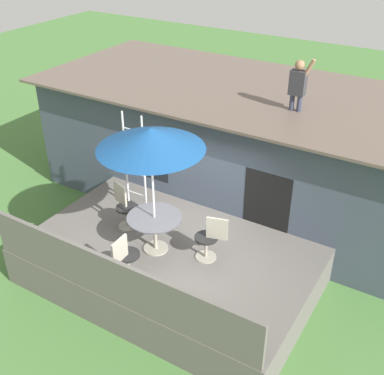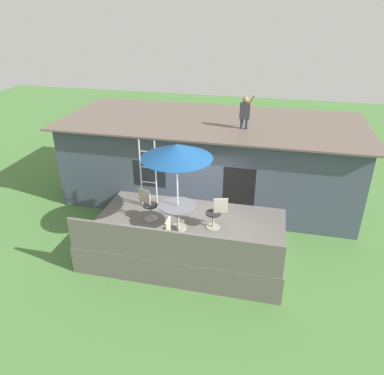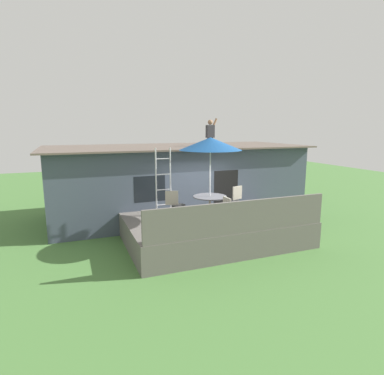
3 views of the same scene
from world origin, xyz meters
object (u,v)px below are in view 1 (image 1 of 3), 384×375
(patio_table, at_px, (155,224))
(step_ladder, at_px, (135,163))
(patio_chair_left, at_px, (125,206))
(patio_chair_near, at_px, (125,257))
(person_figure, at_px, (298,82))
(patio_umbrella, at_px, (151,139))
(patio_chair_right, at_px, (210,238))

(patio_table, relative_size, step_ladder, 0.47)
(patio_chair_left, xyz_separation_m, patio_chair_near, (1.02, -1.29, 0.00))
(patio_table, relative_size, person_figure, 0.94)
(patio_umbrella, height_order, person_figure, person_figure)
(step_ladder, bearing_deg, patio_chair_left, -73.42)
(step_ladder, distance_m, person_figure, 3.71)
(person_figure, distance_m, patio_chair_right, 3.62)
(step_ladder, bearing_deg, patio_chair_near, -58.08)
(patio_chair_right, relative_size, patio_chair_near, 1.00)
(patio_umbrella, relative_size, patio_chair_right, 2.76)
(patio_table, height_order, person_figure, person_figure)
(patio_chair_left, bearing_deg, patio_table, -0.00)
(patio_umbrella, distance_m, patio_chair_right, 2.17)
(patio_chair_near, bearing_deg, patio_chair_left, 36.66)
(person_figure, bearing_deg, step_ladder, -141.16)
(step_ladder, relative_size, patio_chair_left, 2.39)
(person_figure, bearing_deg, patio_table, -114.56)
(step_ladder, xyz_separation_m, person_figure, (2.61, 2.10, 1.59))
(step_ladder, bearing_deg, person_figure, 38.84)
(step_ladder, distance_m, patio_chair_near, 2.39)
(person_figure, xyz_separation_m, patio_chair_near, (-1.39, -4.06, -2.24))
(patio_umbrella, relative_size, step_ladder, 1.15)
(patio_chair_left, distance_m, patio_chair_near, 1.64)
(patio_umbrella, distance_m, step_ladder, 2.00)
(patio_chair_left, height_order, patio_chair_near, same)
(patio_umbrella, relative_size, patio_chair_near, 2.76)
(patio_table, bearing_deg, patio_chair_right, 16.18)
(patio_chair_right, xyz_separation_m, patio_chair_near, (-1.00, -1.25, 0.00))
(patio_chair_left, bearing_deg, patio_umbrella, -0.00)
(patio_table, xyz_separation_m, patio_chair_left, (-0.99, 0.34, -0.13))
(patio_chair_left, relative_size, patio_chair_right, 1.00)
(patio_chair_near, bearing_deg, patio_table, 0.00)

